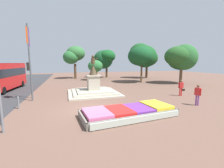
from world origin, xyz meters
TOP-DOWN VIEW (x-y plane):
  - ground_plane at (0.00, 0.00)m, footprint 95.27×95.27m
  - flower_planter at (2.28, -2.27)m, footprint 6.64×3.25m
  - statue_monument at (1.28, 5.88)m, footprint 5.73×5.73m
  - traffic_light_mid_block at (-5.20, 5.44)m, footprint 0.42×0.31m
  - banner_pole at (-4.89, 4.33)m, footprint 0.14×1.04m
  - city_bus at (-9.58, 11.13)m, footprint 3.24×9.98m
  - pedestrian_with_handbag at (10.25, 1.95)m, footprint 0.72×0.31m
  - pedestrian_near_planter at (8.85, -1.54)m, footprint 0.32×0.55m
  - kerb_bollard_mid_b at (-5.41, -1.45)m, footprint 0.15×0.15m
  - kerb_bollard_north at (-5.39, 1.79)m, footprint 0.15×0.15m
  - park_tree_far_left at (16.45, 20.92)m, footprint 5.59×5.37m
  - park_tree_behind_statue at (4.11, 19.89)m, footprint 3.04×3.33m
  - park_tree_far_right at (11.75, 13.84)m, footprint 5.76×5.01m
  - park_tree_street_side at (17.53, 10.45)m, footprint 5.59×5.19m
  - park_tree_mid_canopy at (7.39, 25.02)m, footprint 5.18×5.17m
  - park_tree_distant at (0.15, 24.57)m, footprint 4.97×4.62m

SIDE VIEW (x-z plane):
  - ground_plane at x=0.00m, z-range 0.00..0.00m
  - flower_planter at x=2.28m, z-range -0.03..0.59m
  - kerb_bollard_mid_b at x=-5.41m, z-range 0.02..0.91m
  - kerb_bollard_north at x=-5.39m, z-range 0.02..1.03m
  - statue_monument at x=1.28m, z-range -1.57..2.89m
  - pedestrian_with_handbag at x=10.25m, z-range 0.12..1.86m
  - pedestrian_near_planter at x=8.85m, z-range 0.15..1.93m
  - city_bus at x=-9.58m, z-range 0.26..3.83m
  - traffic_light_mid_block at x=-5.20m, z-range 0.73..4.36m
  - park_tree_behind_statue at x=4.11m, z-range 0.86..5.08m
  - banner_pole at x=-4.89m, z-range 0.38..7.48m
  - park_tree_street_side at x=17.53m, z-range 1.14..7.89m
  - park_tree_mid_canopy at x=7.39m, z-range 1.28..8.06m
  - park_tree_far_left at x=16.45m, z-range 1.41..8.26m
  - park_tree_far_right at x=11.75m, z-range 1.36..8.53m
  - park_tree_distant at x=0.15m, z-range 1.68..9.14m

